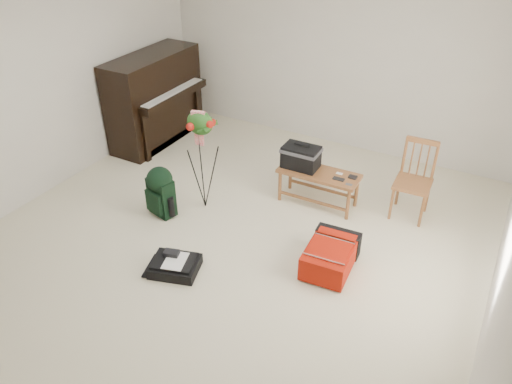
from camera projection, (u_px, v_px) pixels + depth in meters
The scene contains 10 objects.
floor at pixel (230, 243), 5.26m from camera, with size 5.00×5.50×0.01m, color beige.
wall_back at pixel (336, 56), 6.61m from camera, with size 5.00×0.04×2.50m, color beige.
wall_left at pixel (37, 89), 5.60m from camera, with size 0.04×5.50×2.50m, color beige.
piano at pixel (155, 100), 7.01m from camera, with size 0.71×1.50×1.25m.
bench at pixel (307, 162), 5.71m from camera, with size 0.94×0.39×0.72m.
dining_chair at pixel (414, 181), 5.49m from camera, with size 0.40×0.40×0.89m.
red_suitcase at pixel (332, 253), 4.89m from camera, with size 0.47×0.67×0.28m.
black_duffel at pixel (175, 265), 4.86m from camera, with size 0.54×0.48×0.19m.
green_backpack at pixel (160, 189), 5.54m from camera, with size 0.33×0.31×0.59m.
flower_stand at pixel (202, 161), 5.53m from camera, with size 0.47×0.47×1.23m.
Camera 1 is at (2.25, -3.48, 3.29)m, focal length 35.00 mm.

